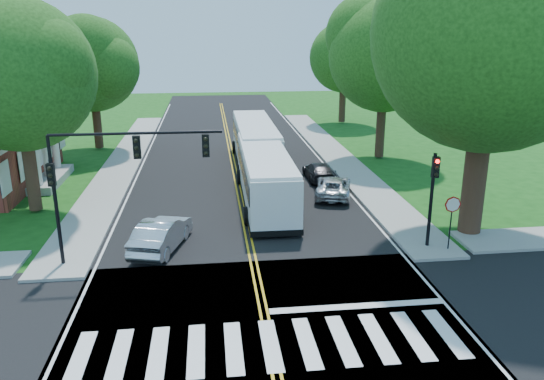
{
  "coord_description": "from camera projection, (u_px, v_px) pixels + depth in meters",
  "views": [
    {
      "loc": [
        -1.75,
        -15.38,
        9.9
      ],
      "look_at": [
        1.17,
        8.81,
        2.4
      ],
      "focal_mm": 35.0,
      "sensor_mm": 36.0,
      "label": 1
    }
  ],
  "objects": [
    {
      "name": "bus_lead",
      "position": [
        265.0,
        175.0,
        30.87
      ],
      "size": [
        2.99,
        11.95,
        3.08
      ],
      "rotation": [
        0.0,
        0.0,
        3.13
      ],
      "color": "silver",
      "rests_on": "road"
    },
    {
      "name": "signal_ne",
      "position": [
        433.0,
        188.0,
        23.88
      ],
      "size": [
        0.3,
        0.46,
        4.4
      ],
      "color": "black",
      "rests_on": "ground"
    },
    {
      "name": "tree_east_mid",
      "position": [
        385.0,
        56.0,
        39.48
      ],
      "size": [
        8.4,
        8.4,
        11.93
      ],
      "color": "#381F16",
      "rests_on": "ground"
    },
    {
      "name": "dark_sedan",
      "position": [
        319.0,
        171.0,
        35.7
      ],
      "size": [
        1.69,
        4.09,
        1.18
      ],
      "primitive_type": "imported",
      "rotation": [
        0.0,
        0.0,
        3.15
      ],
      "color": "black",
      "rests_on": "road"
    },
    {
      "name": "suv",
      "position": [
        333.0,
        186.0,
        32.23
      ],
      "size": [
        3.12,
        4.79,
        1.22
      ],
      "primitive_type": "imported",
      "rotation": [
        0.0,
        0.0,
        2.88
      ],
      "color": "#B4B6BB",
      "rests_on": "road"
    },
    {
      "name": "sidewalk_ne",
      "position": [
        336.0,
        156.0,
        42.35
      ],
      "size": [
        2.6,
        40.0,
        0.15
      ],
      "primitive_type": "cube",
      "color": "gray",
      "rests_on": "ground"
    },
    {
      "name": "tree_west_far",
      "position": [
        91.0,
        65.0,
        42.85
      ],
      "size": [
        7.6,
        7.6,
        10.67
      ],
      "color": "#381F16",
      "rests_on": "ground"
    },
    {
      "name": "hatchback",
      "position": [
        161.0,
        234.0,
        24.46
      ],
      "size": [
        2.78,
        4.78,
        1.49
      ],
      "primitive_type": "imported",
      "rotation": [
        0.0,
        0.0,
        2.86
      ],
      "color": "silver",
      "rests_on": "road"
    },
    {
      "name": "cross_road",
      "position": [
        269.0,
        336.0,
        17.7
      ],
      "size": [
        60.0,
        12.0,
        0.01
      ],
      "primitive_type": "cube",
      "color": "black",
      "rests_on": "ground"
    },
    {
      "name": "bus_follow",
      "position": [
        255.0,
        143.0,
        39.28
      ],
      "size": [
        3.05,
        12.39,
        3.2
      ],
      "rotation": [
        0.0,
        0.0,
        3.14
      ],
      "color": "silver",
      "rests_on": "road"
    },
    {
      "name": "tree_west_near",
      "position": [
        18.0,
        75.0,
        27.45
      ],
      "size": [
        8.0,
        8.0,
        11.4
      ],
      "color": "#381F16",
      "rests_on": "ground"
    },
    {
      "name": "center_line",
      "position": [
        234.0,
        169.0,
        38.57
      ],
      "size": [
        0.36,
        70.0,
        0.01
      ],
      "primitive_type": "cube",
      "color": "gold",
      "rests_on": "road"
    },
    {
      "name": "tree_ne_big",
      "position": [
        492.0,
        34.0,
        23.72
      ],
      "size": [
        10.8,
        10.8,
        14.91
      ],
      "color": "#381F16",
      "rests_on": "ground"
    },
    {
      "name": "edge_line_e",
      "position": [
        326.0,
        166.0,
        39.35
      ],
      "size": [
        0.12,
        70.0,
        0.01
      ],
      "primitive_type": "cube",
      "color": "silver",
      "rests_on": "road"
    },
    {
      "name": "ground",
      "position": [
        269.0,
        337.0,
        17.71
      ],
      "size": [
        140.0,
        140.0,
        0.0
      ],
      "primitive_type": "plane",
      "color": "#144812",
      "rests_on": "ground"
    },
    {
      "name": "signal_nw",
      "position": [
        110.0,
        167.0,
        21.84
      ],
      "size": [
        7.15,
        0.46,
        5.66
      ],
      "color": "black",
      "rests_on": "ground"
    },
    {
      "name": "road",
      "position": [
        238.0,
        185.0,
        34.78
      ],
      "size": [
        14.0,
        96.0,
        0.01
      ],
      "primitive_type": "cube",
      "color": "black",
      "rests_on": "ground"
    },
    {
      "name": "stop_bar",
      "position": [
        358.0,
        306.0,
        19.62
      ],
      "size": [
        6.6,
        0.4,
        0.01
      ],
      "primitive_type": "cube",
      "color": "silver",
      "rests_on": "road"
    },
    {
      "name": "edge_line_w",
      "position": [
        139.0,
        172.0,
        37.8
      ],
      "size": [
        0.12,
        70.0,
        0.01
      ],
      "primitive_type": "cube",
      "color": "silver",
      "rests_on": "road"
    },
    {
      "name": "crosswalk",
      "position": [
        271.0,
        345.0,
        17.23
      ],
      "size": [
        12.6,
        3.0,
        0.01
      ],
      "primitive_type": "cube",
      "color": "silver",
      "rests_on": "road"
    },
    {
      "name": "tree_east_far",
      "position": [
        344.0,
        58.0,
        55.07
      ],
      "size": [
        7.2,
        7.2,
        10.34
      ],
      "color": "#381F16",
      "rests_on": "ground"
    },
    {
      "name": "stop_sign",
      "position": [
        452.0,
        210.0,
        23.81
      ],
      "size": [
        0.76,
        0.08,
        2.53
      ],
      "color": "black",
      "rests_on": "ground"
    },
    {
      "name": "sidewalk_nw",
      "position": [
        124.0,
        162.0,
        40.45
      ],
      "size": [
        2.6,
        40.0,
        0.15
      ],
      "primitive_type": "cube",
      "color": "gray",
      "rests_on": "ground"
    }
  ]
}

